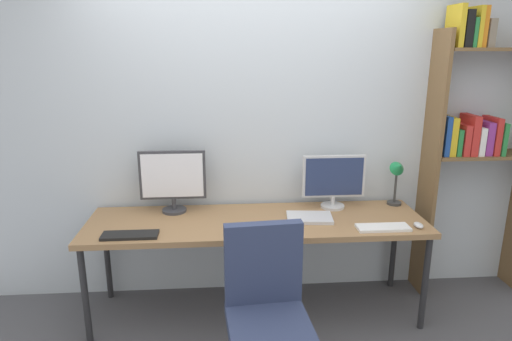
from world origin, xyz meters
TOP-DOWN VIEW (x-y plane):
  - wall_back at (0.00, 1.02)m, footprint 4.79×0.10m
  - desk at (0.00, 0.60)m, footprint 2.39×0.68m
  - bookshelf at (1.68, 0.83)m, footprint 0.83×0.28m
  - office_chair at (-0.00, -0.21)m, footprint 0.52×0.52m
  - monitor_left at (-0.60, 0.81)m, footprint 0.48×0.18m
  - monitor_right at (0.60, 0.81)m, footprint 0.47×0.18m
  - desk_lamp at (1.10, 0.82)m, footprint 0.11×0.15m
  - keyboard_left at (-0.84, 0.37)m, footprint 0.36×0.13m
  - keyboard_center at (0.00, 0.37)m, footprint 0.34×0.13m
  - keyboard_right at (0.84, 0.37)m, footprint 0.36×0.13m
  - computer_mouse at (1.09, 0.38)m, footprint 0.06×0.10m
  - laptop_closed at (0.38, 0.58)m, footprint 0.34×0.25m

SIDE VIEW (x-z plane):
  - office_chair at x=0.00m, z-range -0.09..0.90m
  - desk at x=0.00m, z-range 0.32..1.06m
  - keyboard_left at x=-0.84m, z-range 0.74..0.76m
  - keyboard_center at x=0.00m, z-range 0.74..0.76m
  - keyboard_right at x=0.84m, z-range 0.74..0.76m
  - laptop_closed at x=0.38m, z-range 0.74..0.76m
  - computer_mouse at x=1.09m, z-range 0.74..0.77m
  - monitor_right at x=0.60m, z-range 0.76..1.16m
  - desk_lamp at x=1.10m, z-range 0.80..1.18m
  - monitor_left at x=-0.60m, z-range 0.76..1.23m
  - wall_back at x=0.00m, z-range 0.00..2.60m
  - bookshelf at x=1.68m, z-range 0.22..2.43m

